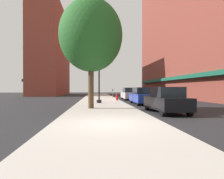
# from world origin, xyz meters

# --- Properties ---
(ground_plane) EXTENTS (90.00, 90.00, 0.00)m
(ground_plane) POSITION_xyz_m (4.00, 18.00, 0.00)
(ground_plane) COLOR #232326
(sidewalk_slab) EXTENTS (4.80, 50.00, 0.12)m
(sidewalk_slab) POSITION_xyz_m (0.00, 19.00, 0.06)
(sidewalk_slab) COLOR #B7B2A8
(sidewalk_slab) RESTS_ON ground
(building_right_brick) EXTENTS (6.80, 40.00, 28.37)m
(building_right_brick) POSITION_xyz_m (14.99, 22.00, 14.16)
(building_right_brick) COLOR brown
(building_right_brick) RESTS_ON ground
(building_far_background) EXTENTS (6.80, 18.00, 19.94)m
(building_far_background) POSITION_xyz_m (-11.01, 37.00, 9.95)
(building_far_background) COLOR brown
(building_far_background) RESTS_ON ground
(lamppost) EXTENTS (0.48, 0.48, 5.90)m
(lamppost) POSITION_xyz_m (-0.21, 10.78, 3.20)
(lamppost) COLOR black
(lamppost) RESTS_ON sidewalk_slab
(fire_hydrant) EXTENTS (0.33, 0.26, 0.79)m
(fire_hydrant) POSITION_xyz_m (1.98, 14.33, 0.52)
(fire_hydrant) COLOR red
(fire_hydrant) RESTS_ON sidewalk_slab
(parking_meter_near) EXTENTS (0.14, 0.09, 1.31)m
(parking_meter_near) POSITION_xyz_m (2.05, 20.72, 0.95)
(parking_meter_near) COLOR slate
(parking_meter_near) RESTS_ON sidewalk_slab
(tree_near) EXTENTS (4.57, 4.57, 7.92)m
(tree_near) POSITION_xyz_m (-0.88, 5.87, 5.39)
(tree_near) COLOR #4C3823
(tree_near) RESTS_ON sidewalk_slab
(car_black) EXTENTS (1.80, 4.30, 1.66)m
(car_black) POSITION_xyz_m (4.00, 3.96, 0.81)
(car_black) COLOR black
(car_black) RESTS_ON ground
(car_blue) EXTENTS (1.80, 4.30, 1.66)m
(car_blue) POSITION_xyz_m (4.00, 10.11, 0.81)
(car_blue) COLOR black
(car_blue) RESTS_ON ground
(car_silver) EXTENTS (1.80, 4.30, 1.66)m
(car_silver) POSITION_xyz_m (4.00, 17.17, 0.81)
(car_silver) COLOR black
(car_silver) RESTS_ON ground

